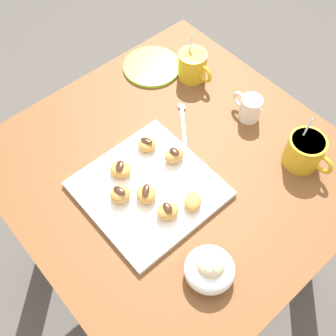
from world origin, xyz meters
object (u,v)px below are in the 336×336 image
dining_table (175,191)px  beignet_1 (193,202)px  cream_pitcher_white (250,107)px  pastry_plate_square (149,189)px  beignet_0 (175,155)px  saucer_lime_left (152,67)px  beignet_3 (168,211)px  beignet_6 (120,194)px  coffee_mug_mustard_right (305,151)px  beignet_2 (120,170)px  beignet_5 (146,194)px  coffee_mug_mustard_left (193,65)px  ice_cream_bowl (210,269)px  beignet_4 (147,144)px

dining_table → beignet_1: bearing=-24.1°
cream_pitcher_white → beignet_1: cream_pitcher_white is taller
pastry_plate_square → beignet_0: size_ratio=5.73×
saucer_lime_left → beignet_3: size_ratio=3.35×
beignet_6 → coffee_mug_mustard_right: bearing=63.1°
coffee_mug_mustard_right → beignet_2: (-0.28, -0.38, -0.02)m
beignet_0 → beignet_5: 0.14m
dining_table → cream_pitcher_white: cream_pitcher_white is taller
coffee_mug_mustard_left → ice_cream_bowl: bearing=-39.8°
beignet_4 → dining_table: bearing=19.4°
coffee_mug_mustard_right → saucer_lime_left: size_ratio=0.75×
saucer_lime_left → beignet_0: 0.37m
ice_cream_bowl → beignet_0: 0.31m
beignet_2 → beignet_6: beignet_6 is taller
coffee_mug_mustard_right → beignet_6: (-0.22, -0.43, -0.01)m
beignet_5 → beignet_3: bearing=7.6°
cream_pitcher_white → beignet_6: bearing=-92.7°
beignet_1 → dining_table: bearing=155.9°
cream_pitcher_white → coffee_mug_mustard_right: bearing=-3.0°
beignet_2 → beignet_4: (-0.02, 0.10, -0.00)m
beignet_0 → beignet_6: size_ratio=1.07×
pastry_plate_square → coffee_mug_mustard_left: size_ratio=2.32×
coffee_mug_mustard_left → beignet_2: (0.14, -0.38, -0.02)m
pastry_plate_square → beignet_0: beignet_0 is taller
beignet_3 → coffee_mug_mustard_left: bearing=129.8°
coffee_mug_mustard_left → beignet_6: coffee_mug_mustard_left is taller
coffee_mug_mustard_left → coffee_mug_mustard_right: same height
pastry_plate_square → beignet_1: (0.11, 0.05, 0.02)m
beignet_3 → beignet_6: 0.12m
coffee_mug_mustard_left → beignet_2: size_ratio=2.42×
ice_cream_bowl → beignet_0: bearing=152.2°
dining_table → beignet_5: (0.04, -0.13, 0.18)m
beignet_0 → beignet_1: beignet_0 is taller
ice_cream_bowl → beignet_1: ice_cream_bowl is taller
beignet_2 → beignet_3: size_ratio=1.04×
saucer_lime_left → beignet_1: beignet_1 is taller
beignet_2 → beignet_4: 0.10m
dining_table → coffee_mug_mustard_left: 0.38m
dining_table → ice_cream_bowl: (0.27, -0.14, 0.18)m
coffee_mug_mustard_left → beignet_4: 0.31m
beignet_4 → beignet_1: bearing=-7.5°
beignet_2 → beignet_1: bearing=21.5°
coffee_mug_mustard_right → saucer_lime_left: coffee_mug_mustard_right is taller
beignet_0 → coffee_mug_mustard_right: bearing=49.3°
coffee_mug_mustard_left → saucer_lime_left: 0.14m
saucer_lime_left → beignet_5: bearing=-41.6°
beignet_2 → beignet_4: beignet_2 is taller
beignet_4 → coffee_mug_mustard_left: bearing=114.0°
coffee_mug_mustard_left → pastry_plate_square: bearing=-58.2°
cream_pitcher_white → ice_cream_bowl: size_ratio=0.93×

